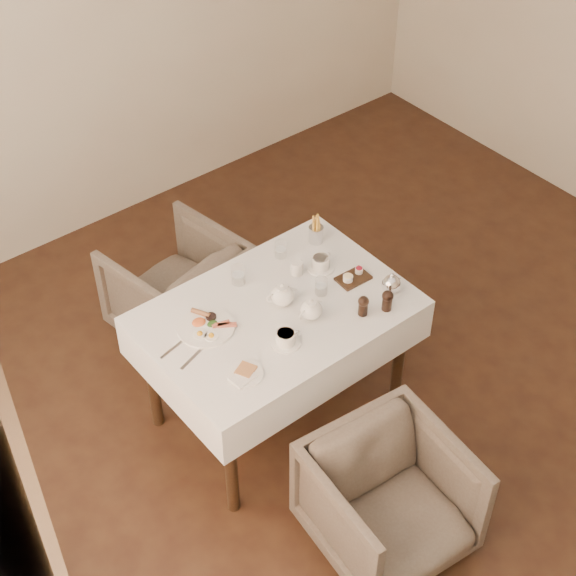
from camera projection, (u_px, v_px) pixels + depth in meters
The scene contains 20 objects.
table at pixel (276, 327), 4.32m from camera, with size 1.28×0.88×0.75m.
armchair_near at pixel (389, 501), 3.97m from camera, with size 0.65×0.67×0.61m, color #51453B.
armchair_far at pixel (178, 287), 5.03m from camera, with size 0.66×0.67×0.61m, color #51453B.
breakfast_plate at pixel (206, 326), 4.15m from camera, with size 0.27×0.27×0.03m.
side_plate at pixel (245, 374), 3.93m from camera, with size 0.17×0.16×0.02m.
teapot_centre at pixel (282, 294), 4.23m from camera, with size 0.16×0.12×0.13m, color white, non-canonical shape.
teapot_front at pixel (311, 309), 4.17m from camera, with size 0.15×0.12×0.12m, color white, non-canonical shape.
creamer at pixel (297, 268), 4.42m from camera, with size 0.06×0.06×0.07m, color white.
teacup_near at pixel (286, 339), 4.06m from camera, with size 0.14×0.14×0.07m.
teacup_far at pixel (321, 263), 4.45m from camera, with size 0.14×0.14×0.07m.
glass_left at pixel (238, 275), 4.36m from camera, with size 0.07×0.07×0.10m, color silver.
glass_mid at pixel (321, 286), 4.31m from camera, with size 0.06×0.06×0.09m, color silver.
glass_right at pixel (281, 249), 4.52m from camera, with size 0.06×0.06×0.09m, color silver.
condiment_board at pixel (353, 277), 4.40m from camera, with size 0.17×0.12×0.04m.
pepper_mill_left at pixel (363, 306), 4.19m from camera, with size 0.05×0.05×0.11m, color black, non-canonical shape.
pepper_mill_right at pixel (387, 300), 4.21m from camera, with size 0.06×0.06×0.11m, color black, non-canonical shape.
silver_pot at pixel (391, 283), 4.30m from camera, with size 0.11×0.09×0.12m, color white, non-canonical shape.
fries_cup at pixel (316, 230), 4.59m from camera, with size 0.08×0.08×0.17m.
cutlery_fork at pixel (174, 347), 4.06m from camera, with size 0.01×0.18×0.00m, color silver.
cutlery_knife at pixel (194, 356), 4.02m from camera, with size 0.02×0.19×0.00m, color silver.
Camera 1 is at (-2.47, -2.01, 3.68)m, focal length 55.00 mm.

